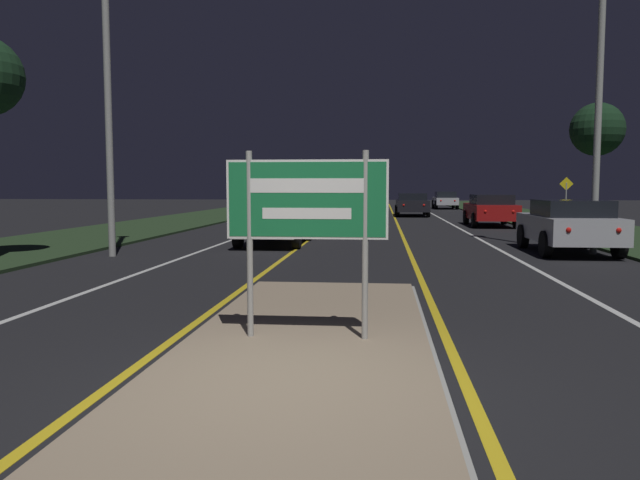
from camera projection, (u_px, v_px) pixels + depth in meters
The scene contains 19 objects.
ground_plane at pixel (285, 394), 5.43m from camera, with size 160.00×160.00×0.00m, color black.
median_island at pixel (307, 342), 7.08m from camera, with size 2.84×8.23×0.10m.
verge_left at pixel (134, 229), 26.19m from camera, with size 5.00×100.00×0.08m.
verge_right at pixel (604, 232), 24.33m from camera, with size 5.00×100.00×0.08m.
centre_line_yellow_left at pixel (331, 224), 30.38m from camera, with size 0.12×70.00×0.01m.
centre_line_yellow_right at pixel (397, 224), 30.06m from camera, with size 0.12×70.00×0.01m.
lane_line_white_left at pixel (278, 223), 30.63m from camera, with size 0.12×70.00×0.01m.
lane_line_white_right at pixel (452, 224), 29.81m from camera, with size 0.12×70.00×0.01m.
edge_line_white_left at pixel (219, 223), 30.92m from camera, with size 0.10×70.00×0.01m.
edge_line_white_right at pixel (516, 225), 29.52m from camera, with size 0.10×70.00×0.01m.
highway_sign at pixel (307, 208), 6.95m from camera, with size 1.81×0.07×2.11m.
streetlight_left_near at pixel (106, 33), 15.70m from camera, with size 0.44×0.44×9.56m.
car_receding_0 at pixel (568, 224), 16.91m from camera, with size 2.01×4.23×1.45m.
car_receding_1 at pixel (490, 209), 28.43m from camera, with size 2.00×4.55×1.44m.
car_receding_2 at pixel (412, 204), 38.22m from camera, with size 2.00×4.79×1.40m.
car_receding_3 at pixel (445, 200), 50.44m from camera, with size 1.86×4.48×1.40m.
car_approaching_0 at pixel (276, 220), 19.58m from camera, with size 1.96×4.59×1.42m.
warning_sign at pixel (566, 196), 27.78m from camera, with size 0.60×0.06×2.15m.
roadside_palm_right at pixel (597, 131), 24.24m from camera, with size 2.06×2.06×4.98m.
Camera 1 is at (0.83, -5.24, 1.81)m, focal length 35.00 mm.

